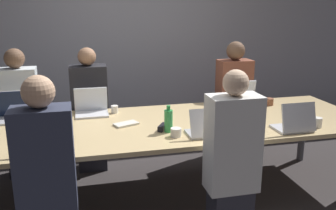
{
  "coord_description": "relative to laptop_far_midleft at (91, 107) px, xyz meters",
  "views": [
    {
      "loc": [
        -0.66,
        -3.32,
        1.88
      ],
      "look_at": [
        0.16,
        0.1,
        0.91
      ],
      "focal_mm": 40.0,
      "sensor_mm": 36.0,
      "label": 1
    }
  ],
  "objects": [
    {
      "name": "person_near_left",
      "position": [
        -0.37,
        -1.31,
        -0.14
      ],
      "size": [
        0.4,
        0.24,
        1.43
      ],
      "rotation": [
        0.0,
        0.0,
        3.14
      ],
      "color": "#2D2D38",
      "rests_on": "ground_plane"
    },
    {
      "name": "laptop_near_right",
      "position": [
        1.75,
        -0.98,
        0.0
      ],
      "size": [
        0.32,
        0.27,
        0.27
      ],
      "rotation": [
        0.0,
        0.0,
        3.14
      ],
      "color": "silver",
      "rests_on": "conference_table"
    },
    {
      "name": "cup_near_midright",
      "position": [
        0.68,
        -0.86,
        -0.04
      ],
      "size": [
        0.09,
        0.09,
        0.08
      ],
      "color": "white",
      "rests_on": "conference_table"
    },
    {
      "name": "person_far_left",
      "position": [
        -0.75,
        0.34,
        -0.15
      ],
      "size": [
        0.4,
        0.24,
        1.42
      ],
      "color": "#2D2D38",
      "rests_on": "ground_plane"
    },
    {
      "name": "ground_plane",
      "position": [
        0.56,
        -0.48,
        -0.84
      ],
      "size": [
        24.0,
        24.0,
        0.0
      ],
      "primitive_type": "plane",
      "color": "#383333"
    },
    {
      "name": "cup_far_midleft",
      "position": [
        0.24,
        -0.02,
        -0.04
      ],
      "size": [
        0.07,
        0.07,
        0.08
      ],
      "color": "white",
      "rests_on": "conference_table"
    },
    {
      "name": "laptop_far_left",
      "position": [
        -0.76,
        -0.02,
        0.0
      ],
      "size": [
        0.33,
        0.27,
        0.28
      ],
      "color": "#B7B7BC",
      "rests_on": "conference_table"
    },
    {
      "name": "person_near_midright",
      "position": [
        1.01,
        -1.3,
        -0.16
      ],
      "size": [
        0.4,
        0.24,
        1.41
      ],
      "rotation": [
        0.0,
        0.0,
        3.14
      ],
      "color": "#2D2D38",
      "rests_on": "ground_plane"
    },
    {
      "name": "laptop_near_midright",
      "position": [
        0.96,
        -0.91,
        -0.0
      ],
      "size": [
        0.36,
        0.26,
        0.25
      ],
      "rotation": [
        0.0,
        0.0,
        3.14
      ],
      "color": "#B7B7BC",
      "rests_on": "conference_table"
    },
    {
      "name": "stapler",
      "position": [
        0.6,
        -0.66,
        -0.05
      ],
      "size": [
        0.12,
        0.15,
        0.05
      ],
      "rotation": [
        0.0,
        0.0,
        -0.54
      ],
      "color": "black",
      "rests_on": "conference_table"
    },
    {
      "name": "laptop_far_midleft",
      "position": [
        0.0,
        0.0,
        0.0
      ],
      "size": [
        0.34,
        0.26,
        0.27
      ],
      "color": "silver",
      "rests_on": "conference_table"
    },
    {
      "name": "laptop_near_left",
      "position": [
        -0.44,
        -0.97,
        -0.01
      ],
      "size": [
        0.34,
        0.22,
        0.22
      ],
      "rotation": [
        0.0,
        0.0,
        3.14
      ],
      "color": "#B7B7BC",
      "rests_on": "conference_table"
    },
    {
      "name": "curtain_wall",
      "position": [
        0.56,
        1.49,
        0.56
      ],
      "size": [
        12.0,
        0.06,
        2.8
      ],
      "color": "#9999A3",
      "rests_on": "ground_plane"
    },
    {
      "name": "bottle_near_midright",
      "position": [
        0.64,
        -0.72,
        0.03
      ],
      "size": [
        0.08,
        0.08,
        0.24
      ],
      "color": "green",
      "rests_on": "conference_table"
    },
    {
      "name": "person_far_midleft",
      "position": [
        -0.01,
        0.34,
        -0.16
      ],
      "size": [
        0.4,
        0.24,
        1.41
      ],
      "color": "#2D2D38",
      "rests_on": "ground_plane"
    },
    {
      "name": "cup_far_left",
      "position": [
        -0.52,
        -0.11,
        -0.03
      ],
      "size": [
        0.09,
        0.09,
        0.09
      ],
      "color": "red",
      "rests_on": "conference_table"
    },
    {
      "name": "cup_near_right",
      "position": [
        2.01,
        -0.93,
        -0.03
      ],
      "size": [
        0.08,
        0.08,
        0.09
      ],
      "color": "white",
      "rests_on": "conference_table"
    },
    {
      "name": "person_far_right",
      "position": [
        1.73,
        0.34,
        -0.14
      ],
      "size": [
        0.4,
        0.24,
        1.43
      ],
      "color": "#2D2D38",
      "rests_on": "ground_plane"
    },
    {
      "name": "conference_table",
      "position": [
        0.56,
        -0.48,
        -0.13
      ],
      "size": [
        4.22,
        1.28,
        0.76
      ],
      "color": "#D6B77F",
      "rests_on": "ground_plane"
    },
    {
      "name": "laptop_far_right",
      "position": [
        1.68,
        -0.02,
        -0.0
      ],
      "size": [
        0.34,
        0.26,
        0.26
      ],
      "color": "silver",
      "rests_on": "conference_table"
    },
    {
      "name": "cup_far_right",
      "position": [
        1.96,
        -0.12,
        -0.04
      ],
      "size": [
        0.1,
        0.1,
        0.08
      ],
      "color": "brown",
      "rests_on": "conference_table"
    },
    {
      "name": "notebook",
      "position": [
        0.3,
        -0.45,
        -0.07
      ],
      "size": [
        0.25,
        0.19,
        0.02
      ],
      "rotation": [
        0.0,
        0.0,
        0.37
      ],
      "color": "silver",
      "rests_on": "conference_table"
    }
  ]
}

